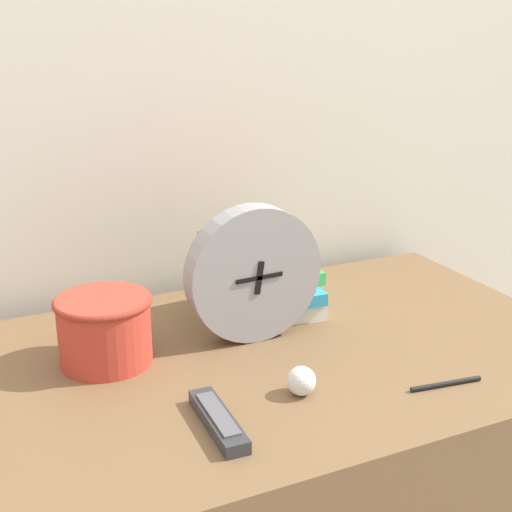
% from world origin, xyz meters
% --- Properties ---
extents(wall_back, '(6.00, 0.04, 2.40)m').
position_xyz_m(wall_back, '(0.00, 0.75, 1.20)').
color(wall_back, silver).
rests_on(wall_back, ground_plane).
extents(desk_clock, '(0.24, 0.05, 0.24)m').
position_xyz_m(desk_clock, '(0.04, 0.40, 0.87)').
color(desk_clock, '#99999E').
rests_on(desk_clock, desk).
extents(book_stack, '(0.23, 0.21, 0.15)m').
position_xyz_m(book_stack, '(0.09, 0.51, 0.82)').
color(book_stack, white).
rests_on(book_stack, desk).
extents(basket, '(0.16, 0.16, 0.12)m').
position_xyz_m(basket, '(-0.22, 0.42, 0.81)').
color(basket, '#C63D2D').
rests_on(basket, desk).
extents(tv_remote, '(0.04, 0.16, 0.02)m').
position_xyz_m(tv_remote, '(-0.13, 0.16, 0.76)').
color(tv_remote, '#333338').
rests_on(tv_remote, desk).
extents(crumpled_paper_ball, '(0.05, 0.05, 0.05)m').
position_xyz_m(crumpled_paper_ball, '(0.02, 0.19, 0.77)').
color(crumpled_paper_ball, white).
rests_on(crumpled_paper_ball, desk).
extents(pen, '(0.12, 0.02, 0.01)m').
position_xyz_m(pen, '(0.24, 0.12, 0.75)').
color(pen, black).
rests_on(pen, desk).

